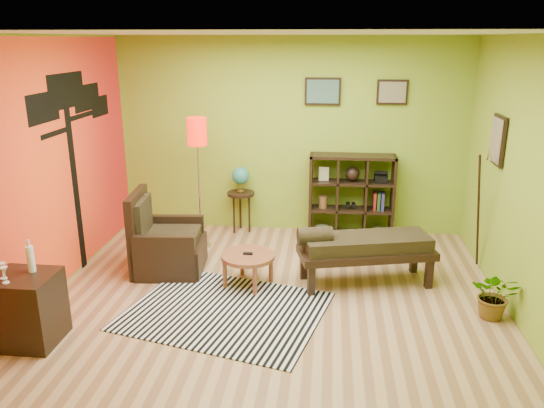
# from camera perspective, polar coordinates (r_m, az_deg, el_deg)

# --- Properties ---
(ground) EXTENTS (5.00, 5.00, 0.00)m
(ground) POSITION_cam_1_polar(r_m,az_deg,el_deg) (6.00, 0.16, -9.93)
(ground) COLOR tan
(ground) RESTS_ON ground
(room_shell) EXTENTS (5.04, 4.54, 2.82)m
(room_shell) POSITION_cam_1_polar(r_m,az_deg,el_deg) (5.44, -0.78, 7.29)
(room_shell) COLOR #86A829
(room_shell) RESTS_ON ground
(zebra_rug) EXTENTS (2.31, 2.01, 0.01)m
(zebra_rug) POSITION_cam_1_polar(r_m,az_deg,el_deg) (5.73, -5.03, -11.36)
(zebra_rug) COLOR silver
(zebra_rug) RESTS_ON ground
(coffee_table) EXTENTS (0.62, 0.62, 0.40)m
(coffee_table) POSITION_cam_1_polar(r_m,az_deg,el_deg) (6.14, -2.59, -5.88)
(coffee_table) COLOR brown
(coffee_table) RESTS_ON ground
(armchair) EXTENTS (0.90, 0.90, 1.00)m
(armchair) POSITION_cam_1_polar(r_m,az_deg,el_deg) (6.68, -11.47, -4.50)
(armchair) COLOR black
(armchair) RESTS_ON ground
(side_cabinet) EXTENTS (0.57, 0.52, 0.99)m
(side_cabinet) POSITION_cam_1_polar(r_m,az_deg,el_deg) (5.54, -24.90, -10.16)
(side_cabinet) COLOR black
(side_cabinet) RESTS_ON ground
(floor_lamp) EXTENTS (0.27, 0.27, 1.78)m
(floor_lamp) POSITION_cam_1_polar(r_m,az_deg,el_deg) (7.03, -8.03, 6.46)
(floor_lamp) COLOR silver
(floor_lamp) RESTS_ON ground
(globe_table) EXTENTS (0.40, 0.40, 0.98)m
(globe_table) POSITION_cam_1_polar(r_m,az_deg,el_deg) (7.73, -3.39, 2.26)
(globe_table) COLOR black
(globe_table) RESTS_ON ground
(cube_shelf) EXTENTS (1.20, 0.35, 1.20)m
(cube_shelf) POSITION_cam_1_polar(r_m,az_deg,el_deg) (7.65, 8.63, 0.83)
(cube_shelf) COLOR black
(cube_shelf) RESTS_ON ground
(bench) EXTENTS (1.64, 0.92, 0.72)m
(bench) POSITION_cam_1_polar(r_m,az_deg,el_deg) (6.21, 9.72, -4.54)
(bench) COLOR black
(bench) RESTS_ON ground
(potted_plant) EXTENTS (0.60, 0.64, 0.40)m
(potted_plant) POSITION_cam_1_polar(r_m,az_deg,el_deg) (5.95, 22.82, -9.48)
(potted_plant) COLOR #26661E
(potted_plant) RESTS_ON ground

